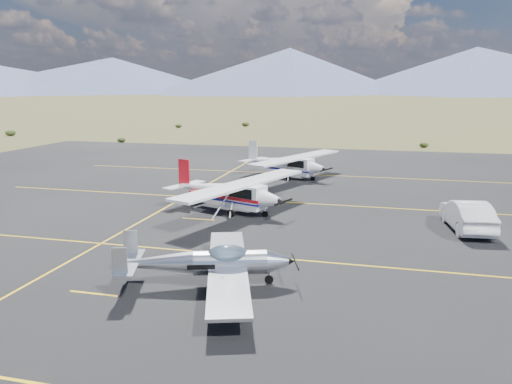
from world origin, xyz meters
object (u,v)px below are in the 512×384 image
at_px(sedan, 467,215).
at_px(aircraft_low_wing, 210,263).
at_px(aircraft_cessna, 228,191).
at_px(aircraft_plain, 286,163).

bearing_deg(sedan, aircraft_low_wing, 37.10).
height_order(aircraft_low_wing, aircraft_cessna, aircraft_cessna).
xyz_separation_m(aircraft_low_wing, aircraft_cessna, (-2.86, 11.48, 0.36)).
bearing_deg(aircraft_cessna, aircraft_low_wing, -56.04).
distance_m(aircraft_low_wing, aircraft_cessna, 11.84).
bearing_deg(aircraft_low_wing, aircraft_plain, 75.89).
xyz_separation_m(aircraft_low_wing, sedan, (10.83, 10.63, -0.11)).
distance_m(aircraft_low_wing, aircraft_plain, 23.81).
distance_m(aircraft_cessna, sedan, 13.72).
height_order(aircraft_low_wing, sedan, aircraft_low_wing).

